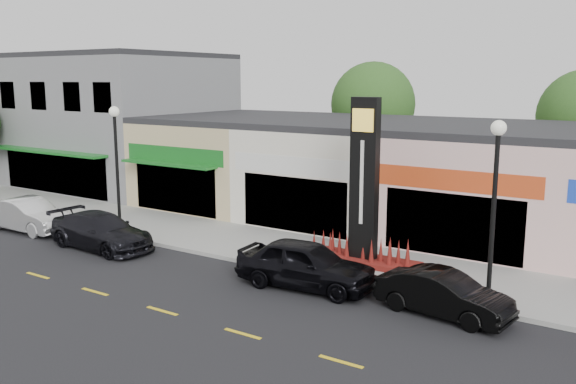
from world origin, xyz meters
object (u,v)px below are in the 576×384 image
at_px(lamp_east_near, 495,194).
at_px(car_dark_sedan, 101,231).
at_px(car_black_conv, 444,294).
at_px(car_black_sedan, 306,264).
at_px(car_white_van, 28,215).
at_px(lamp_west_near, 116,156).
at_px(pylon_sign, 364,206).

relative_size(lamp_east_near, car_dark_sedan, 1.11).
bearing_deg(car_black_conv, car_black_sedan, 99.32).
bearing_deg(car_white_van, lamp_west_near, -66.74).
xyz_separation_m(lamp_east_near, car_white_van, (-19.95, -1.83, -2.73)).
height_order(car_dark_sedan, car_black_conv, car_dark_sedan).
bearing_deg(pylon_sign, lamp_west_near, -171.23).
bearing_deg(car_white_van, pylon_sign, -78.37).
relative_size(lamp_west_near, car_black_sedan, 1.17).
distance_m(car_white_van, car_black_sedan, 14.41).
bearing_deg(car_white_van, car_dark_sedan, -92.67).
xyz_separation_m(lamp_east_near, pylon_sign, (-5.00, 1.70, -1.20)).
height_order(pylon_sign, car_dark_sedan, pylon_sign).
relative_size(car_white_van, car_black_conv, 1.15).
distance_m(car_dark_sedan, car_black_conv, 14.01).
bearing_deg(lamp_west_near, car_dark_sedan, -60.79).
bearing_deg(pylon_sign, car_dark_sedan, -159.96).
distance_m(lamp_west_near, car_black_sedan, 10.89).
bearing_deg(car_black_sedan, lamp_east_near, -80.68).
relative_size(lamp_west_near, car_dark_sedan, 1.11).
height_order(car_black_sedan, car_black_conv, car_black_sedan).
bearing_deg(lamp_west_near, car_black_sedan, -7.56).
bearing_deg(car_black_sedan, car_dark_sedan, 88.51).
height_order(car_white_van, car_black_sedan, car_black_sedan).
xyz_separation_m(lamp_west_near, pylon_sign, (11.00, 1.70, -1.20)).
xyz_separation_m(car_white_van, car_black_conv, (19.01, 0.57, -0.10)).
distance_m(lamp_west_near, car_white_van, 5.14).
distance_m(pylon_sign, car_black_sedan, 3.46).
bearing_deg(car_dark_sedan, car_black_sedan, -84.17).
distance_m(lamp_west_near, car_dark_sedan, 3.53).
distance_m(lamp_east_near, pylon_sign, 5.42).
bearing_deg(pylon_sign, lamp_east_near, -18.75).
distance_m(car_black_sedan, car_black_conv, 4.61).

